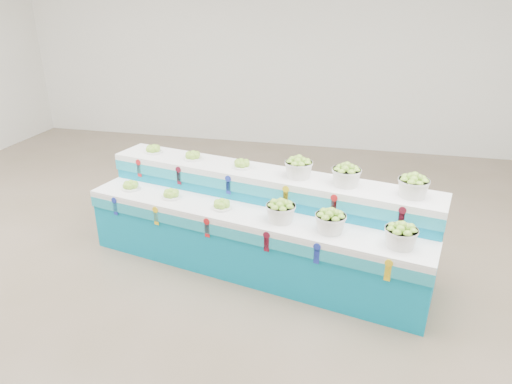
% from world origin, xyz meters
% --- Properties ---
extents(ground, '(10.00, 10.00, 0.00)m').
position_xyz_m(ground, '(0.00, 0.00, 0.00)').
color(ground, brown).
rests_on(ground, ground).
extents(back_wall, '(10.00, 0.00, 10.00)m').
position_xyz_m(back_wall, '(0.00, 5.00, 2.00)').
color(back_wall, silver).
rests_on(back_wall, ground).
extents(display_stand, '(3.89, 1.75, 1.02)m').
position_xyz_m(display_stand, '(0.77, 0.52, 0.51)').
color(display_stand, '#0788B2').
rests_on(display_stand, ground).
extents(plate_lower_left, '(0.25, 0.25, 0.10)m').
position_xyz_m(plate_lower_left, '(-0.73, 0.60, 0.77)').
color(plate_lower_left, white).
rests_on(plate_lower_left, display_stand).
extents(plate_lower_mid, '(0.25, 0.25, 0.10)m').
position_xyz_m(plate_lower_mid, '(-0.18, 0.48, 0.77)').
color(plate_lower_mid, white).
rests_on(plate_lower_mid, display_stand).
extents(plate_lower_right, '(0.25, 0.25, 0.10)m').
position_xyz_m(plate_lower_right, '(0.44, 0.35, 0.77)').
color(plate_lower_right, white).
rests_on(plate_lower_right, display_stand).
extents(basket_lower_left, '(0.35, 0.35, 0.22)m').
position_xyz_m(basket_lower_left, '(1.10, 0.21, 0.83)').
color(basket_lower_left, silver).
rests_on(basket_lower_left, display_stand).
extents(basket_lower_mid, '(0.35, 0.35, 0.22)m').
position_xyz_m(basket_lower_mid, '(1.59, 0.10, 0.83)').
color(basket_lower_mid, silver).
rests_on(basket_lower_mid, display_stand).
extents(basket_lower_right, '(0.35, 0.35, 0.22)m').
position_xyz_m(basket_lower_right, '(2.22, -0.04, 0.83)').
color(basket_lower_right, silver).
rests_on(basket_lower_right, display_stand).
extents(plate_upper_left, '(0.25, 0.25, 0.10)m').
position_xyz_m(plate_upper_left, '(-0.63, 1.06, 1.07)').
color(plate_upper_left, white).
rests_on(plate_upper_left, display_stand).
extents(plate_upper_mid, '(0.25, 0.25, 0.10)m').
position_xyz_m(plate_upper_mid, '(-0.08, 0.94, 1.07)').
color(plate_upper_mid, white).
rests_on(plate_upper_mid, display_stand).
extents(plate_upper_right, '(0.25, 0.25, 0.10)m').
position_xyz_m(plate_upper_right, '(0.54, 0.80, 1.07)').
color(plate_upper_right, white).
rests_on(plate_upper_right, display_stand).
extents(basket_upper_left, '(0.35, 0.35, 0.22)m').
position_xyz_m(basket_upper_left, '(1.20, 0.66, 1.13)').
color(basket_upper_left, silver).
rests_on(basket_upper_left, display_stand).
extents(basket_upper_mid, '(0.35, 0.35, 0.22)m').
position_xyz_m(basket_upper_mid, '(1.69, 0.56, 1.13)').
color(basket_upper_mid, silver).
rests_on(basket_upper_mid, display_stand).
extents(basket_upper_right, '(0.35, 0.35, 0.22)m').
position_xyz_m(basket_upper_right, '(2.32, 0.42, 1.13)').
color(basket_upper_right, silver).
rests_on(basket_upper_right, display_stand).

